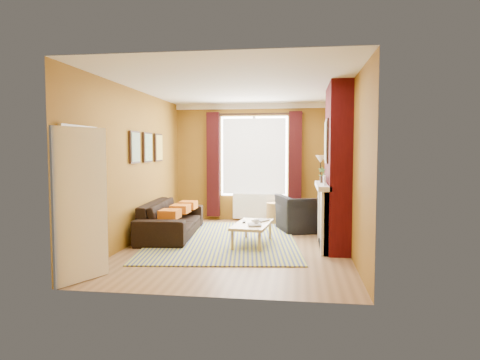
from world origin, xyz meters
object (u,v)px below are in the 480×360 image
(coffee_table, at_px, (252,226))
(wicker_stool, at_px, (275,213))
(floor_lamp, at_px, (320,170))
(armchair, at_px, (307,213))
(sofa, at_px, (172,219))

(coffee_table, distance_m, wicker_stool, 2.34)
(wicker_stool, relative_size, floor_lamp, 0.31)
(armchair, bearing_deg, floor_lamp, -128.73)
(sofa, height_order, coffee_table, sofa)
(wicker_stool, bearing_deg, floor_lamp, -2.97)
(sofa, relative_size, coffee_table, 1.92)
(armchair, relative_size, coffee_table, 0.95)
(sofa, relative_size, wicker_stool, 4.75)
(sofa, xyz_separation_m, coffee_table, (1.67, -0.59, 0.01))
(armchair, relative_size, wicker_stool, 2.35)
(sofa, distance_m, coffee_table, 1.77)
(coffee_table, xyz_separation_m, wicker_stool, (0.27, 2.32, -0.11))
(coffee_table, bearing_deg, wicker_stool, 89.14)
(coffee_table, relative_size, wicker_stool, 2.47)
(armchair, distance_m, coffee_table, 1.77)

